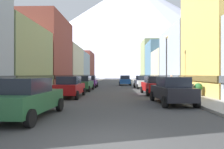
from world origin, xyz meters
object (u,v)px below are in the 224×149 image
(car_left_1, at_px, (70,87))
(car_left_2, at_px, (83,83))
(potted_plant_0, at_px, (187,88))
(potted_plant_1, at_px, (178,85))
(car_right_1, at_px, (154,85))
(potted_plant_2, at_px, (198,89))
(car_driving_0, at_px, (125,80))
(pedestrian_2, at_px, (75,81))
(trash_bin_right, at_px, (190,90))
(streetlamp_right, at_px, (166,55))
(car_left_0, at_px, (27,98))
(car_left_3, at_px, (90,81))
(car_right_2, at_px, (143,82))
(pedestrian_0, at_px, (171,83))
(pedestrian_1, at_px, (155,81))
(car_right_0, at_px, (172,90))

(car_left_1, relative_size, car_left_2, 0.99)
(potted_plant_0, distance_m, potted_plant_1, 2.77)
(car_right_1, distance_m, potted_plant_0, 3.21)
(potted_plant_0, relative_size, potted_plant_2, 0.86)
(car_driving_0, bearing_deg, potted_plant_1, -68.28)
(pedestrian_2, bearing_deg, trash_bin_right, -47.57)
(car_left_2, distance_m, potted_plant_1, 10.89)
(streetlamp_right, bearing_deg, potted_plant_0, -38.20)
(car_left_2, bearing_deg, pedestrian_2, 109.35)
(car_left_0, xyz_separation_m, car_left_2, (0.00, 14.89, 0.00))
(car_left_3, distance_m, car_right_1, 12.93)
(car_driving_0, xyz_separation_m, potted_plant_1, (5.40, -13.55, -0.18))
(car_left_2, bearing_deg, car_right_1, -29.55)
(car_driving_0, bearing_deg, car_right_2, -74.22)
(car_driving_0, height_order, pedestrian_0, pedestrian_0)
(pedestrian_1, bearing_deg, potted_plant_0, -86.63)
(car_driving_0, bearing_deg, car_right_0, -84.46)
(car_right_2, distance_m, pedestrian_1, 4.85)
(car_left_0, xyz_separation_m, potted_plant_2, (10.80, 8.06, -0.18))
(car_left_1, xyz_separation_m, potted_plant_1, (10.80, 5.48, -0.18))
(car_right_0, relative_size, pedestrian_2, 2.58)
(potted_plant_0, bearing_deg, trash_bin_right, -103.54)
(car_right_1, distance_m, potted_plant_1, 4.36)
(car_left_1, relative_size, streetlamp_right, 0.75)
(car_driving_0, xyz_separation_m, potted_plant_2, (5.40, -19.04, -0.18))
(car_left_3, relative_size, potted_plant_0, 4.87)
(pedestrian_1, relative_size, pedestrian_2, 0.93)
(streetlamp_right, bearing_deg, car_right_0, -101.38)
(trash_bin_right, relative_size, pedestrian_1, 0.61)
(car_right_1, bearing_deg, trash_bin_right, -44.46)
(trash_bin_right, bearing_deg, potted_plant_1, 83.22)
(potted_plant_0, bearing_deg, car_left_3, 136.47)
(car_left_0, height_order, car_left_1, same)
(car_left_1, bearing_deg, potted_plant_1, 26.89)
(trash_bin_right, height_order, pedestrian_1, pedestrian_1)
(car_left_2, height_order, car_right_0, same)
(car_left_0, bearing_deg, trash_bin_right, 38.51)
(potted_plant_2, xyz_separation_m, pedestrian_1, (-0.75, 15.44, 0.17))
(pedestrian_0, bearing_deg, car_driving_0, 108.91)
(potted_plant_2, height_order, pedestrian_0, pedestrian_0)
(car_driving_0, distance_m, potted_plant_1, 14.59)
(car_driving_0, distance_m, potted_plant_0, 17.19)
(pedestrian_1, bearing_deg, car_left_0, -113.16)
(pedestrian_1, bearing_deg, trash_bin_right, -89.63)
(car_right_1, height_order, potted_plant_0, car_right_1)
(potted_plant_2, bearing_deg, pedestrian_1, 92.78)
(car_left_3, distance_m, car_driving_0, 8.12)
(car_left_2, bearing_deg, pedestrian_1, 40.57)
(pedestrian_0, xyz_separation_m, pedestrian_2, (-12.50, 8.34, -0.01))
(car_left_0, relative_size, car_left_2, 1.01)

